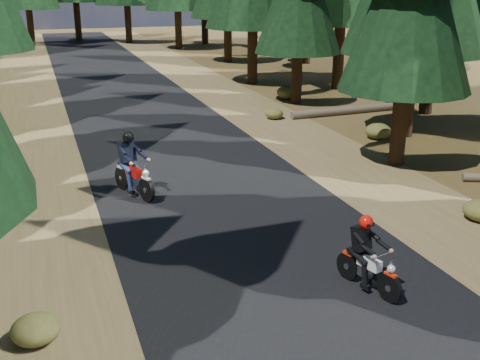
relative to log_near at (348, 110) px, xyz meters
name	(u,v)px	position (x,y,z in m)	size (l,w,h in m)	color
ground	(263,252)	(-8.07, -11.25, -0.16)	(120.00, 120.00, 0.00)	#4A391A
road	(200,179)	(-8.07, -6.25, -0.15)	(6.00, 100.00, 0.01)	black
shoulder_l	(28,198)	(-12.67, -6.25, -0.16)	(3.20, 100.00, 0.01)	brown
shoulder_r	(345,164)	(-3.47, -6.25, -0.16)	(3.20, 100.00, 0.01)	brown
log_near	(348,110)	(0.00, 0.00, 0.00)	(0.32, 0.32, 5.21)	#4C4233
understory_shrubs	(155,135)	(-8.48, -1.94, 0.13)	(15.11, 24.43, 0.68)	#474C1E
rider_lead	(369,267)	(-6.85, -13.37, 0.32)	(0.89, 1.65, 1.41)	silver
rider_follow	(134,175)	(-10.03, -6.99, 0.41)	(1.21, 1.96, 1.68)	#980C0A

